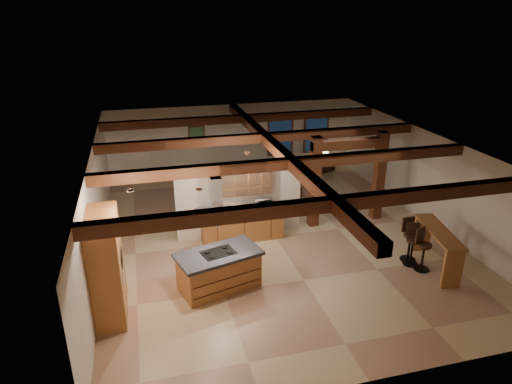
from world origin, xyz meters
TOP-DOWN VIEW (x-y plane):
  - ground at (0.00, 0.00)m, footprint 12.00×12.00m
  - room_walls at (0.00, 0.00)m, footprint 12.00×12.00m
  - ceiling_beams at (0.00, 0.00)m, footprint 10.00×12.00m
  - timber_posts at (2.50, 0.50)m, footprint 2.50×0.30m
  - partition_wall at (-1.00, 0.50)m, footprint 3.80×0.18m
  - pantry_cabinet at (-4.67, -2.60)m, footprint 0.67×1.60m
  - back_counter at (-1.00, 0.11)m, footprint 2.50×0.66m
  - upper_display_cabinet at (-1.00, 0.31)m, footprint 1.80×0.36m
  - range_hood at (-2.14, -2.26)m, footprint 1.10×1.10m
  - back_windows at (2.80, 5.93)m, footprint 2.70×0.07m
  - framed_art at (-1.50, 5.94)m, footprint 0.65×0.05m
  - recessed_cans at (-2.53, -1.93)m, footprint 3.16×2.46m
  - kitchen_island at (-2.14, -2.26)m, footprint 2.22×1.57m
  - dining_table at (0.80, 3.10)m, footprint 2.18×1.51m
  - sofa at (3.16, 5.15)m, footprint 2.24×1.62m
  - microwave at (-0.34, 0.11)m, footprint 0.48×0.34m
  - bar_counter at (3.58, -2.77)m, footprint 0.93×2.17m
  - side_table at (3.88, 5.54)m, footprint 0.54×0.54m
  - table_lamp at (3.88, 5.54)m, footprint 0.31×0.31m
  - bar_stool_a at (3.18, -2.75)m, footprint 0.43×0.44m
  - bar_stool_b at (3.12, -2.20)m, footprint 0.42×0.42m
  - bar_stool_c at (3.07, -2.43)m, footprint 0.43×0.44m
  - dining_chairs at (0.80, 3.10)m, footprint 2.01×2.01m

SIDE VIEW (x-z plane):
  - ground at x=0.00m, z-range 0.00..0.00m
  - side_table at x=3.88m, z-range 0.00..0.56m
  - sofa at x=3.16m, z-range 0.00..0.61m
  - dining_table at x=0.80m, z-range 0.00..0.70m
  - back_counter at x=-1.00m, z-range 0.01..0.95m
  - kitchen_island at x=-2.14m, z-range 0.00..1.00m
  - dining_chairs at x=0.80m, z-range 0.01..1.07m
  - bar_stool_c at x=3.07m, z-range 0.01..1.16m
  - bar_stool_a at x=3.18m, z-range 0.01..1.17m
  - bar_stool_b at x=3.12m, z-range 0.01..1.22m
  - bar_counter at x=3.58m, z-range 0.19..1.30m
  - table_lamp at x=3.88m, z-range 0.64..1.00m
  - microwave at x=-0.34m, z-range 0.94..1.19m
  - partition_wall at x=-1.00m, z-range 0.00..2.20m
  - pantry_cabinet at x=-4.67m, z-range 0.00..2.40m
  - back_windows at x=2.80m, z-range 0.65..2.35m
  - framed_art at x=-1.50m, z-range 1.27..2.12m
  - timber_posts at x=2.50m, z-range 0.31..3.21m
  - room_walls at x=0.00m, z-range -4.22..7.78m
  - range_hood at x=-2.14m, z-range 1.08..2.48m
  - upper_display_cabinet at x=-1.00m, z-range 1.37..2.33m
  - ceiling_beams at x=0.00m, z-range 2.62..2.90m
  - recessed_cans at x=-2.53m, z-range 2.85..2.89m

